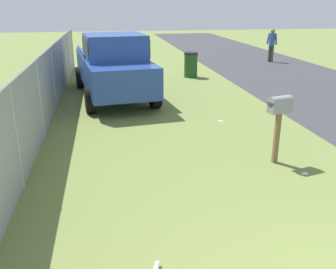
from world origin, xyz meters
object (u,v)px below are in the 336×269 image
(mailbox, at_px, (279,110))
(pickup_truck, at_px, (113,64))
(trash_bin, at_px, (191,65))
(pedestrian, at_px, (272,43))

(mailbox, distance_m, pickup_truck, 6.54)
(pickup_truck, xyz_separation_m, trash_bin, (3.11, -3.28, -0.58))
(pickup_truck, bearing_deg, mailbox, 19.24)
(trash_bin, bearing_deg, mailbox, 177.90)
(mailbox, distance_m, trash_bin, 8.97)
(trash_bin, relative_size, pedestrian, 0.61)
(pickup_truck, bearing_deg, trash_bin, 125.86)
(pickup_truck, height_order, pedestrian, pickup_truck)
(mailbox, distance_m, pedestrian, 13.47)
(trash_bin, bearing_deg, pickup_truck, 133.48)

